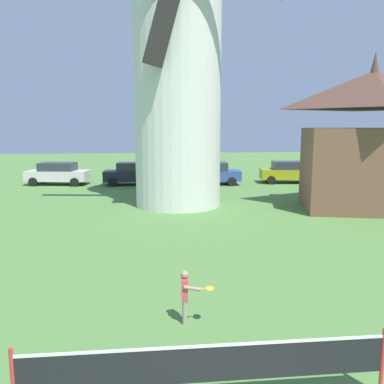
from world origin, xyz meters
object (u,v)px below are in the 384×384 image
object	(u,v)px
tennis_net	(206,364)
parked_car_black	(134,173)
windmill	(177,56)
parked_car_cream	(58,173)
parked_car_mustard	(288,172)
parked_car_blue	(210,173)
chapel	(370,143)
player_far	(186,293)

from	to	relation	value
tennis_net	parked_car_black	world-z (taller)	parked_car_black
tennis_net	parked_car_black	bearing A→B (deg)	94.49
windmill	parked_car_cream	size ratio (longest dim) A/B	3.57
parked_car_cream	parked_car_mustard	xyz separation A→B (m)	(16.40, -0.74, -0.00)
parked_car_cream	windmill	bearing A→B (deg)	-46.66
parked_car_cream	parked_car_mustard	size ratio (longest dim) A/B	1.09
tennis_net	parked_car_mustard	world-z (taller)	parked_car_mustard
tennis_net	parked_car_mustard	bearing A→B (deg)	68.37
tennis_net	parked_car_blue	distance (m)	23.26
parked_car_black	parked_car_mustard	size ratio (longest dim) A/B	1.03
parked_car_cream	chapel	xyz separation A→B (m)	(17.11, -10.36, 2.47)
parked_car_cream	chapel	world-z (taller)	chapel
parked_car_cream	parked_car_blue	bearing A→B (deg)	-5.41
parked_car_blue	chapel	size ratio (longest dim) A/B	0.57
parked_car_black	parked_car_mustard	bearing A→B (deg)	-1.00
parked_car_blue	parked_car_black	bearing A→B (deg)	175.08
windmill	parked_car_black	xyz separation A→B (m)	(-2.54, 7.79, -6.70)
tennis_net	parked_car_mustard	xyz separation A→B (m)	(9.22, 23.26, 0.12)
parked_car_cream	parked_car_blue	xyz separation A→B (m)	(10.64, -1.01, -0.00)
parked_car_black	parked_car_mustard	xyz separation A→B (m)	(11.06, -0.19, -0.00)
player_far	parked_car_blue	world-z (taller)	parked_car_blue
windmill	parked_car_mustard	distance (m)	13.24
player_far	windmill	bearing A→B (deg)	86.65
windmill	parked_car_mustard	bearing A→B (deg)	41.73
tennis_net	player_far	xyz separation A→B (m)	(-0.06, 2.65, -0.04)
player_far	parked_car_black	xyz separation A→B (m)	(-1.78, 20.80, 0.16)
parked_car_mustard	player_far	bearing A→B (deg)	-114.25
chapel	windmill	bearing A→B (deg)	167.68
parked_car_cream	parked_car_mustard	distance (m)	16.41
parked_car_blue	windmill	bearing A→B (deg)	-110.67
tennis_net	chapel	world-z (taller)	chapel
parked_car_cream	chapel	distance (m)	20.15
chapel	tennis_net	bearing A→B (deg)	-126.06
player_far	parked_car_blue	size ratio (longest dim) A/B	0.27
player_far	parked_car_mustard	distance (m)	22.61
parked_car_black	chapel	bearing A→B (deg)	-39.80
parked_car_blue	player_far	bearing A→B (deg)	-99.84
player_far	parked_car_black	distance (m)	20.88
parked_car_blue	parked_car_mustard	size ratio (longest dim) A/B	1.05
tennis_net	parked_car_blue	size ratio (longest dim) A/B	1.27
parked_car_black	chapel	size ratio (longest dim) A/B	0.56
windmill	parked_car_cream	distance (m)	13.29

